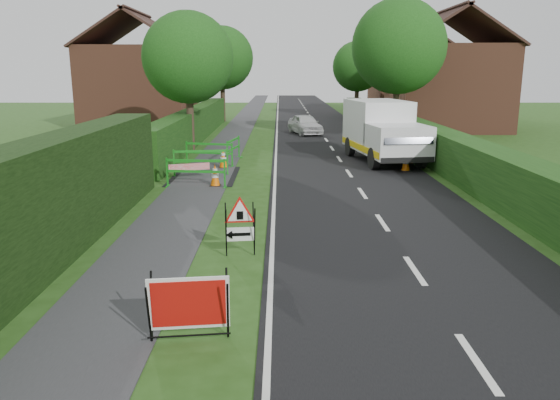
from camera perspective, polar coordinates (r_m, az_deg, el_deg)
name	(u,v)px	position (r m, az deg, el deg)	size (l,w,h in m)	color
ground	(290,291)	(9.97, 1.02, -9.50)	(120.00, 120.00, 0.00)	#234513
road_surface	(313,120)	(44.44, 3.44, 8.34)	(6.00, 90.00, 0.02)	black
footpath	(244,120)	(44.45, -3.73, 8.33)	(2.00, 90.00, 0.02)	#2D2D30
hedge_west_near	(13,291)	(11.07, -26.14, -8.56)	(1.10, 18.00, 2.50)	black
hedge_west_far	(195,140)	(31.80, -8.82, 6.20)	(1.00, 24.00, 1.80)	#14380F
hedge_east	(423,156)	(26.35, 14.68, 4.46)	(1.20, 50.00, 1.50)	#14380F
house_west	(140,85)	(40.41, -14.42, 11.56)	(7.50, 7.40, 7.88)	brown
house_east_a	(447,86)	(38.85, 17.01, 11.35)	(7.50, 7.40, 7.88)	brown
house_east_b	(412,82)	(52.63, 13.63, 11.93)	(7.50, 7.40, 7.88)	brown
tree_nw	(188,58)	(27.55, -9.59, 14.44)	(4.40, 4.40, 6.70)	#2D2116
tree_ne	(399,47)	(31.90, 12.30, 15.40)	(5.20, 5.20, 7.79)	#2D2116
tree_fw	(222,58)	(43.43, -6.09, 14.54)	(4.80, 4.80, 7.24)	#2D2116
tree_fe	(358,66)	(47.65, 8.11, 13.64)	(4.20, 4.20, 6.33)	#2D2116
red_rect_sign	(189,305)	(8.16, -9.51, -10.73)	(1.23, 0.83, 0.99)	black
triangle_sign	(238,222)	(11.54, -4.38, -2.29)	(0.84, 0.84, 1.10)	black
works_van	(383,130)	(24.29, 10.68, 7.23)	(3.01, 5.95, 2.60)	silver
traffic_cone_0	(406,161)	(22.12, 13.02, 3.96)	(0.38, 0.38, 0.79)	black
traffic_cone_1	(410,154)	(24.00, 13.42, 4.65)	(0.38, 0.38, 0.79)	black
traffic_cone_2	(404,150)	(25.40, 12.86, 5.14)	(0.38, 0.38, 0.79)	black
traffic_cone_3	(215,175)	(18.83, -6.80, 2.60)	(0.38, 0.38, 0.79)	black
traffic_cone_4	(223,158)	(22.41, -5.95, 4.34)	(0.38, 0.38, 0.79)	black
ped_barrier_0	(196,169)	(18.70, -8.81, 3.21)	(2.09, 0.60, 1.00)	#167D19
ped_barrier_1	(201,159)	(20.90, -8.28, 4.29)	(2.09, 0.67, 1.00)	#167D19
ped_barrier_2	(209,151)	(22.92, -7.42, 5.11)	(2.09, 0.82, 1.00)	#167D19
ped_barrier_3	(233,147)	(24.12, -4.90, 5.58)	(0.70, 2.09, 1.00)	#167D19
redwhite_plank	(190,179)	(20.30, -9.42, 2.17)	(1.50, 0.04, 0.25)	red
hatchback_car	(305,124)	(34.47, 2.65, 7.92)	(1.46, 3.62, 1.23)	silver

